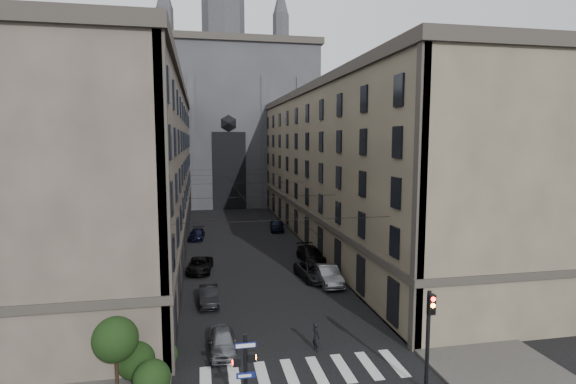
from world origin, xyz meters
TOP-DOWN VIEW (x-y plane):
  - sidewalk_left at (-10.50, 36.00)m, footprint 7.00×80.00m
  - sidewalk_right at (10.50, 36.00)m, footprint 7.00×80.00m
  - zebra_crossing at (0.00, 5.00)m, footprint 11.00×3.20m
  - building_left at (-13.44, 36.00)m, footprint 13.60×60.60m
  - building_right at (13.44, 36.00)m, footprint 13.60×60.60m
  - gothic_tower at (0.00, 74.96)m, footprint 35.00×23.00m
  - pedestrian_signal_left at (-3.51, 1.50)m, footprint 1.02×0.38m
  - traffic_light_right at (5.60, 1.92)m, footprint 0.34×0.50m
  - shrub_cluster at (-8.72, 5.01)m, footprint 3.90×4.40m
  - tram_wires at (0.00, 35.63)m, footprint 14.00×60.00m
  - car_left_near at (-4.20, 8.21)m, footprint 1.61×3.95m
  - car_left_midnear at (-4.82, 16.31)m, footprint 1.47×4.09m
  - car_left_midfar at (-5.48, 25.04)m, footprint 2.77×5.01m
  - car_left_far at (-5.81, 39.72)m, footprint 2.18×4.60m
  - car_right_near at (5.52, 19.21)m, footprint 1.80×4.93m
  - car_right_midnear at (4.63, 20.83)m, footprint 2.98×5.47m
  - car_right_midfar at (5.84, 26.69)m, footprint 2.35×5.29m
  - car_right_far at (5.10, 43.05)m, footprint 2.40×4.74m
  - pedestrian at (1.32, 7.37)m, footprint 0.59×0.73m

SIDE VIEW (x-z plane):
  - zebra_crossing at x=0.00m, z-range 0.00..0.01m
  - sidewalk_left at x=-10.50m, z-range 0.00..0.15m
  - sidewalk_right at x=10.50m, z-range 0.00..0.15m
  - car_left_far at x=-5.81m, z-range 0.00..1.30m
  - car_left_midfar at x=-5.48m, z-range 0.00..1.33m
  - car_left_near at x=-4.20m, z-range 0.00..1.34m
  - car_left_midnear at x=-4.82m, z-range 0.00..1.34m
  - car_right_midnear at x=4.63m, z-range 0.00..1.46m
  - car_right_midfar at x=5.84m, z-range 0.00..1.51m
  - car_right_far at x=5.10m, z-range 0.00..1.55m
  - car_right_near at x=5.52m, z-range 0.00..1.62m
  - pedestrian at x=1.32m, z-range 0.00..1.74m
  - shrub_cluster at x=-8.72m, z-range -0.15..3.75m
  - pedestrian_signal_left at x=-3.51m, z-range 0.32..4.32m
  - traffic_light_right at x=5.60m, z-range 0.69..5.89m
  - tram_wires at x=0.00m, z-range 7.03..7.46m
  - building_left at x=-13.44m, z-range -0.08..18.77m
  - building_right at x=13.44m, z-range -0.08..18.77m
  - gothic_tower at x=0.00m, z-range -11.20..46.80m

